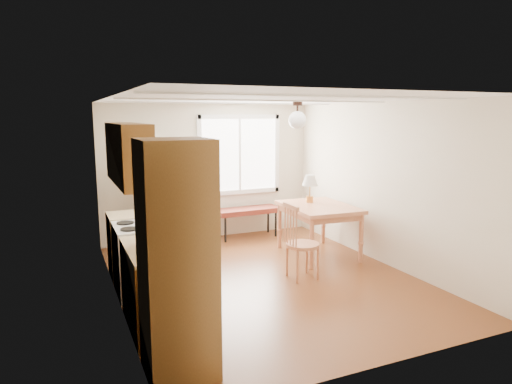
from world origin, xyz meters
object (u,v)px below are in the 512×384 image
refrigerator (164,199)px  dining_table (319,211)px  chair (296,236)px  bench (248,211)px

refrigerator → dining_table: size_ratio=1.24×
dining_table → chair: size_ratio=1.29×
refrigerator → chair: refrigerator is taller
refrigerator → dining_table: bearing=-36.5°
dining_table → chair: (-0.88, -0.86, -0.12)m
bench → refrigerator: bearing=-179.5°
bench → chair: chair is taller
refrigerator → chair: 2.67m
refrigerator → chair: bearing=-63.3°
refrigerator → dining_table: refrigerator is taller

